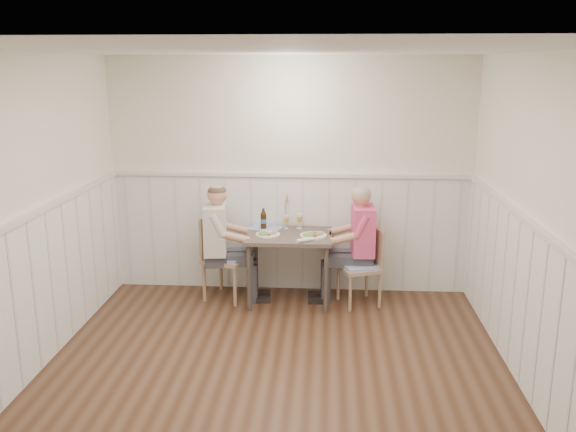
% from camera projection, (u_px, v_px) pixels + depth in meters
% --- Properties ---
extents(ground_plane, '(4.50, 4.50, 0.00)m').
position_uv_depth(ground_plane, '(272.00, 387.00, 4.86)').
color(ground_plane, '#432717').
extents(room_shell, '(4.04, 4.54, 2.60)m').
position_uv_depth(room_shell, '(271.00, 202.00, 4.49)').
color(room_shell, white).
rests_on(room_shell, ground).
extents(wainscot, '(4.00, 4.49, 1.34)m').
position_uv_depth(wainscot, '(279.00, 276.00, 5.36)').
color(wainscot, white).
rests_on(wainscot, ground).
extents(dining_table, '(0.90, 0.70, 0.75)m').
position_uv_depth(dining_table, '(289.00, 244.00, 6.48)').
color(dining_table, '#493A33').
rests_on(dining_table, ground).
extents(chair_right, '(0.51, 0.51, 0.83)m').
position_uv_depth(chair_right, '(364.00, 263.00, 6.46)').
color(chair_right, '#9B745A').
rests_on(chair_right, ground).
extents(chair_left, '(0.55, 0.55, 0.92)m').
position_uv_depth(chair_left, '(222.00, 254.00, 6.62)').
color(chair_left, '#9B745A').
rests_on(chair_left, ground).
extents(man_in_pink, '(0.61, 0.42, 1.29)m').
position_uv_depth(man_in_pink, '(358.00, 253.00, 6.52)').
color(man_in_pink, '#3F3F47').
rests_on(man_in_pink, ground).
extents(diner_cream, '(0.64, 0.44, 1.31)m').
position_uv_depth(diner_cream, '(220.00, 252.00, 6.53)').
color(diner_cream, '#3F3F47').
rests_on(diner_cream, ground).
extents(plate_man, '(0.28, 0.28, 0.07)m').
position_uv_depth(plate_man, '(312.00, 235.00, 6.36)').
color(plate_man, white).
rests_on(plate_man, dining_table).
extents(plate_diner, '(0.26, 0.26, 0.07)m').
position_uv_depth(plate_diner, '(267.00, 234.00, 6.40)').
color(plate_diner, white).
rests_on(plate_diner, dining_table).
extents(beer_glass_a, '(0.07, 0.07, 0.17)m').
position_uv_depth(beer_glass_a, '(300.00, 219.00, 6.66)').
color(beer_glass_a, silver).
rests_on(beer_glass_a, dining_table).
extents(beer_glass_b, '(0.06, 0.06, 0.15)m').
position_uv_depth(beer_glass_b, '(286.00, 220.00, 6.65)').
color(beer_glass_b, silver).
rests_on(beer_glass_b, dining_table).
extents(beer_bottle, '(0.07, 0.07, 0.23)m').
position_uv_depth(beer_bottle, '(263.00, 220.00, 6.64)').
color(beer_bottle, black).
rests_on(beer_bottle, dining_table).
extents(rolled_napkin, '(0.18, 0.14, 0.04)m').
position_uv_depth(rolled_napkin, '(305.00, 240.00, 6.17)').
color(rolled_napkin, white).
rests_on(rolled_napkin, dining_table).
extents(grass_vase, '(0.04, 0.04, 0.38)m').
position_uv_depth(grass_vase, '(285.00, 212.00, 6.72)').
color(grass_vase, silver).
rests_on(grass_vase, dining_table).
extents(gingham_mat, '(0.42, 0.38, 0.01)m').
position_uv_depth(gingham_mat, '(266.00, 228.00, 6.70)').
color(gingham_mat, '#4359A7').
rests_on(gingham_mat, dining_table).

